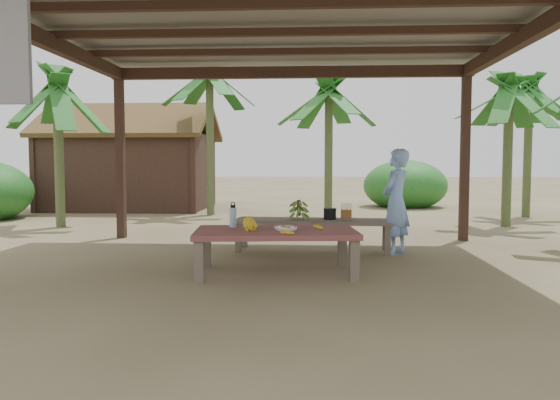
# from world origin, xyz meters

# --- Properties ---
(ground) EXTENTS (80.00, 80.00, 0.00)m
(ground) POSITION_xyz_m (0.00, 0.00, 0.00)
(ground) COLOR brown
(ground) RESTS_ON ground
(pavilion) EXTENTS (6.60, 5.60, 2.95)m
(pavilion) POSITION_xyz_m (-0.01, -0.01, 2.78)
(pavilion) COLOR black
(pavilion) RESTS_ON ground
(work_table) EXTENTS (1.89, 1.17, 0.50)m
(work_table) POSITION_xyz_m (-0.04, -0.47, 0.43)
(work_table) COLOR brown
(work_table) RESTS_ON ground
(bench) EXTENTS (2.23, 0.74, 0.45)m
(bench) POSITION_xyz_m (0.38, 1.14, 0.39)
(bench) COLOR brown
(bench) RESTS_ON ground
(ripe_banana_bunch) EXTENTS (0.30, 0.26, 0.17)m
(ripe_banana_bunch) POSITION_xyz_m (-0.39, -0.50, 0.58)
(ripe_banana_bunch) COLOR yellow
(ripe_banana_bunch) RESTS_ON work_table
(plate) EXTENTS (0.25, 0.25, 0.04)m
(plate) POSITION_xyz_m (0.07, -0.46, 0.52)
(plate) COLOR white
(plate) RESTS_ON work_table
(loose_banana_front) EXTENTS (0.16, 0.10, 0.04)m
(loose_banana_front) POSITION_xyz_m (0.10, -0.87, 0.52)
(loose_banana_front) COLOR yellow
(loose_banana_front) RESTS_ON work_table
(loose_banana_side) EXTENTS (0.15, 0.12, 0.04)m
(loose_banana_side) POSITION_xyz_m (0.44, -0.36, 0.52)
(loose_banana_side) COLOR yellow
(loose_banana_side) RESTS_ON work_table
(water_flask) EXTENTS (0.08, 0.08, 0.30)m
(water_flask) POSITION_xyz_m (-0.56, -0.26, 0.63)
(water_flask) COLOR #439FD1
(water_flask) RESTS_ON work_table
(green_banana_stalk) EXTENTS (0.27, 0.27, 0.29)m
(green_banana_stalk) POSITION_xyz_m (0.18, 1.15, 0.60)
(green_banana_stalk) COLOR #598C2D
(green_banana_stalk) RESTS_ON bench
(cooking_pot) EXTENTS (0.18, 0.18, 0.15)m
(cooking_pot) POSITION_xyz_m (0.62, 1.18, 0.52)
(cooking_pot) COLOR black
(cooking_pot) RESTS_ON bench
(skewer_rack) EXTENTS (0.18, 0.09, 0.24)m
(skewer_rack) POSITION_xyz_m (0.84, 1.06, 0.57)
(skewer_rack) COLOR #A57F47
(skewer_rack) RESTS_ON bench
(woman) EXTENTS (0.58, 0.63, 1.44)m
(woman) POSITION_xyz_m (1.51, 0.95, 0.72)
(woman) COLOR #789EE3
(woman) RESTS_ON ground
(hut) EXTENTS (4.40, 3.43, 2.85)m
(hut) POSITION_xyz_m (-4.50, 8.00, 1.10)
(hut) COLOR black
(hut) RESTS_ON ground
(banana_plant_ne) EXTENTS (1.80, 1.80, 2.91)m
(banana_plant_ne) POSITION_xyz_m (4.16, 4.28, 2.42)
(banana_plant_ne) COLOR #596638
(banana_plant_ne) RESTS_ON ground
(banana_plant_n) EXTENTS (1.80, 1.80, 3.10)m
(banana_plant_n) POSITION_xyz_m (0.74, 5.64, 2.61)
(banana_plant_n) COLOR #596638
(banana_plant_n) RESTS_ON ground
(banana_plant_nw) EXTENTS (1.80, 1.80, 3.61)m
(banana_plant_nw) POSITION_xyz_m (-2.04, 6.28, 3.11)
(banana_plant_nw) COLOR #596638
(banana_plant_nw) RESTS_ON ground
(banana_plant_w) EXTENTS (1.80, 1.80, 2.93)m
(banana_plant_w) POSITION_xyz_m (-4.51, 3.72, 2.45)
(banana_plant_w) COLOR #596638
(banana_plant_w) RESTS_ON ground
(banana_plant_far) EXTENTS (1.80, 1.80, 3.14)m
(banana_plant_far) POSITION_xyz_m (5.27, 6.18, 2.65)
(banana_plant_far) COLOR #596638
(banana_plant_far) RESTS_ON ground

